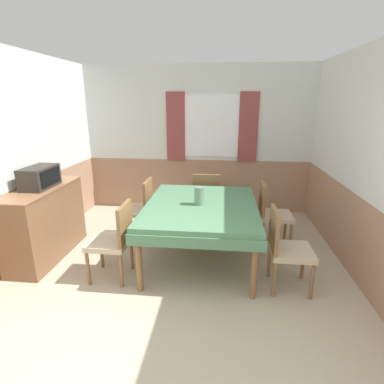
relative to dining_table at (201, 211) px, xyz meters
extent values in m
plane|color=tan|center=(-0.23, -1.85, -0.66)|extent=(16.00, 16.00, 0.00)
cube|color=silver|center=(-0.23, 1.93, 1.12)|extent=(4.45, 0.05, 1.65)
cube|color=#9E755B|center=(-0.23, 1.93, -0.18)|extent=(4.45, 0.05, 0.95)
cube|color=white|center=(0.03, 1.90, 0.88)|extent=(1.08, 0.01, 1.04)
cube|color=brown|center=(-0.61, 1.88, 0.88)|extent=(0.33, 0.03, 1.20)
cube|color=brown|center=(0.67, 1.88, 0.88)|extent=(0.33, 0.03, 1.20)
cube|color=silver|center=(-2.28, 0.03, 1.12)|extent=(0.05, 4.16, 1.65)
cube|color=#9E755B|center=(-2.28, 0.03, -0.18)|extent=(0.05, 4.16, 0.95)
cube|color=silver|center=(1.82, 0.03, 1.12)|extent=(0.05, 4.16, 1.65)
cube|color=#9E755B|center=(1.82, 0.03, -0.18)|extent=(0.05, 4.16, 0.95)
cube|color=#4C7A56|center=(0.00, 0.00, 0.07)|extent=(1.37, 1.68, 0.06)
cube|color=#4C7A56|center=(0.00, 0.00, -0.02)|extent=(1.40, 1.71, 0.12)
cylinder|color=brown|center=(-0.60, -0.76, -0.31)|extent=(0.07, 0.07, 0.70)
cylinder|color=brown|center=(0.60, -0.76, -0.31)|extent=(0.07, 0.07, 0.70)
cylinder|color=brown|center=(-0.60, 0.76, -0.31)|extent=(0.07, 0.07, 0.70)
cylinder|color=brown|center=(0.60, 0.76, -0.31)|extent=(0.07, 0.07, 0.70)
cylinder|color=brown|center=(-0.19, 1.35, -0.45)|extent=(0.04, 0.04, 0.41)
cylinder|color=brown|center=(0.19, 1.35, -0.45)|extent=(0.04, 0.04, 0.41)
cylinder|color=brown|center=(-0.19, 0.97, -0.45)|extent=(0.04, 0.04, 0.41)
cylinder|color=brown|center=(0.19, 0.97, -0.45)|extent=(0.04, 0.04, 0.41)
cube|color=tan|center=(0.00, 1.16, -0.22)|extent=(0.44, 0.44, 0.06)
cube|color=brown|center=(0.00, 0.96, 0.03)|extent=(0.42, 0.04, 0.44)
cylinder|color=brown|center=(1.20, 0.71, -0.45)|extent=(0.04, 0.04, 0.41)
cylinder|color=brown|center=(1.20, 0.33, -0.45)|extent=(0.04, 0.04, 0.41)
cylinder|color=brown|center=(0.82, 0.71, -0.45)|extent=(0.04, 0.04, 0.41)
cylinder|color=brown|center=(0.82, 0.33, -0.45)|extent=(0.04, 0.04, 0.41)
cube|color=tan|center=(1.01, 0.52, -0.22)|extent=(0.44, 0.44, 0.06)
cube|color=brown|center=(0.81, 0.52, 0.03)|extent=(0.04, 0.42, 0.44)
cylinder|color=brown|center=(-1.20, -0.71, -0.45)|extent=(0.04, 0.04, 0.41)
cylinder|color=brown|center=(-1.20, -0.33, -0.45)|extent=(0.04, 0.04, 0.41)
cylinder|color=brown|center=(-0.82, -0.71, -0.45)|extent=(0.04, 0.04, 0.41)
cylinder|color=brown|center=(-0.82, -0.33, -0.45)|extent=(0.04, 0.04, 0.41)
cube|color=tan|center=(-1.01, -0.52, -0.22)|extent=(0.44, 0.44, 0.06)
cube|color=brown|center=(-0.81, -0.52, 0.03)|extent=(0.04, 0.42, 0.44)
cylinder|color=brown|center=(-1.20, 0.33, -0.45)|extent=(0.04, 0.04, 0.41)
cylinder|color=brown|center=(-1.20, 0.71, -0.45)|extent=(0.04, 0.04, 0.41)
cylinder|color=brown|center=(-0.82, 0.33, -0.45)|extent=(0.04, 0.04, 0.41)
cylinder|color=brown|center=(-0.82, 0.71, -0.45)|extent=(0.04, 0.04, 0.41)
cube|color=tan|center=(-1.01, 0.52, -0.22)|extent=(0.44, 0.44, 0.06)
cube|color=brown|center=(-0.81, 0.52, 0.03)|extent=(0.04, 0.42, 0.44)
cylinder|color=brown|center=(1.20, -0.33, -0.45)|extent=(0.04, 0.04, 0.41)
cylinder|color=brown|center=(1.20, -0.71, -0.45)|extent=(0.04, 0.04, 0.41)
cylinder|color=brown|center=(0.82, -0.33, -0.45)|extent=(0.04, 0.04, 0.41)
cylinder|color=brown|center=(0.82, -0.71, -0.45)|extent=(0.04, 0.04, 0.41)
cube|color=tan|center=(1.01, -0.52, -0.22)|extent=(0.44, 0.44, 0.06)
cube|color=brown|center=(0.81, -0.52, 0.03)|extent=(0.04, 0.42, 0.44)
cube|color=brown|center=(-2.02, -0.13, -0.19)|extent=(0.44, 1.26, 0.94)
cube|color=#8C5F3F|center=(-2.02, -0.13, 0.28)|extent=(0.46, 1.28, 0.02)
cube|color=#2D2823|center=(-2.01, -0.12, 0.42)|extent=(0.28, 0.50, 0.27)
cube|color=black|center=(-1.86, -0.12, 0.42)|extent=(0.01, 0.41, 0.20)
cylinder|color=slate|center=(-0.03, -0.03, 0.21)|extent=(0.11, 0.11, 0.23)
camera|label=1|loc=(0.25, -3.50, 1.32)|focal=28.00mm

